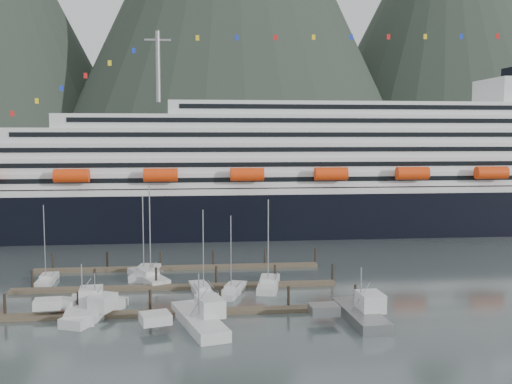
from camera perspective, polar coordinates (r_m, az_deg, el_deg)
ground at (r=88.11m, az=-4.36°, el=-9.56°), size 1600.00×1600.00×0.00m
mountains at (r=690.30m, az=-1.43°, el=17.23°), size 870.00×440.00×420.00m
cruise_ship at (r=144.12m, az=6.96°, el=1.14°), size 210.00×30.40×50.30m
dock_near at (r=78.47m, az=-7.81°, el=-11.26°), size 48.18×2.28×3.20m
dock_mid at (r=90.99m, az=-7.56°, el=-8.91°), size 48.18×2.28×3.20m
dock_far at (r=103.63m, az=-7.37°, el=-7.12°), size 48.18×2.28×3.20m
sailboat_a at (r=98.93m, az=-19.29°, el=-7.94°), size 2.58×8.03×12.56m
sailboat_b at (r=96.67m, az=-10.23°, el=-8.00°), size 7.50×11.61×15.57m
sailboat_c at (r=87.51m, az=-2.25°, el=-9.38°), size 4.94×8.88×11.85m
sailboat_d at (r=87.33m, az=-5.13°, el=-9.43°), size 3.98×10.38×12.76m
sailboat_f at (r=99.58m, az=-10.48°, el=-7.61°), size 4.58×10.28×13.61m
sailboat_h at (r=90.70m, az=1.21°, el=-8.82°), size 4.73×10.24×13.91m
trawler_a at (r=79.33m, az=-15.13°, el=-10.83°), size 9.40×11.51×6.11m
trawler_b at (r=80.78m, az=-16.28°, el=-10.50°), size 8.60×11.28×7.16m
trawler_c at (r=73.38m, az=-5.57°, el=-11.94°), size 10.62×14.25×7.04m
trawler_d at (r=76.15m, az=9.82°, el=-11.33°), size 9.26×12.51×7.35m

